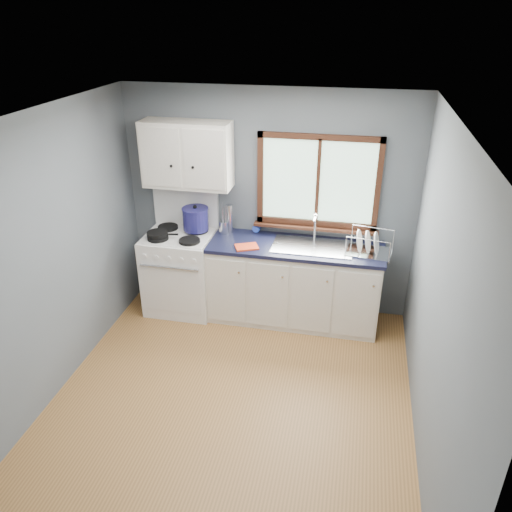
% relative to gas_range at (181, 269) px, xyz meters
% --- Properties ---
extents(floor, '(3.20, 3.60, 0.02)m').
position_rel_gas_range_xyz_m(floor, '(0.95, -1.47, -0.50)').
color(floor, '#A06D39').
rests_on(floor, ground).
extents(ceiling, '(3.20, 3.60, 0.02)m').
position_rel_gas_range_xyz_m(ceiling, '(0.95, -1.47, 2.02)').
color(ceiling, white).
rests_on(ceiling, wall_back).
extents(wall_back, '(3.20, 0.02, 2.50)m').
position_rel_gas_range_xyz_m(wall_back, '(0.95, 0.34, 0.76)').
color(wall_back, slate).
rests_on(wall_back, ground).
extents(wall_front, '(3.20, 0.02, 2.50)m').
position_rel_gas_range_xyz_m(wall_front, '(0.95, -3.28, 0.76)').
color(wall_front, slate).
rests_on(wall_front, ground).
extents(wall_left, '(0.02, 3.60, 2.50)m').
position_rel_gas_range_xyz_m(wall_left, '(-0.66, -1.47, 0.76)').
color(wall_left, slate).
rests_on(wall_left, ground).
extents(wall_right, '(0.02, 3.60, 2.50)m').
position_rel_gas_range_xyz_m(wall_right, '(2.56, -1.47, 0.76)').
color(wall_right, slate).
rests_on(wall_right, ground).
extents(gas_range, '(0.76, 0.69, 1.36)m').
position_rel_gas_range_xyz_m(gas_range, '(0.00, 0.00, 0.00)').
color(gas_range, white).
rests_on(gas_range, floor).
extents(base_cabinets, '(1.85, 0.60, 0.88)m').
position_rel_gas_range_xyz_m(base_cabinets, '(1.31, 0.02, -0.08)').
color(base_cabinets, silver).
rests_on(base_cabinets, floor).
extents(countertop, '(1.89, 0.64, 0.04)m').
position_rel_gas_range_xyz_m(countertop, '(1.31, 0.02, 0.41)').
color(countertop, black).
rests_on(countertop, base_cabinets).
extents(sink, '(0.84, 0.46, 0.44)m').
position_rel_gas_range_xyz_m(sink, '(1.49, 0.02, 0.37)').
color(sink, silver).
rests_on(sink, countertop).
extents(window, '(1.36, 0.10, 1.03)m').
position_rel_gas_range_xyz_m(window, '(1.48, 0.30, 0.98)').
color(window, '#9EC6A8').
rests_on(window, wall_back).
extents(upper_cabinets, '(0.95, 0.35, 0.70)m').
position_rel_gas_range_xyz_m(upper_cabinets, '(0.10, 0.15, 1.31)').
color(upper_cabinets, silver).
rests_on(upper_cabinets, wall_back).
extents(skillet, '(0.36, 0.26, 0.05)m').
position_rel_gas_range_xyz_m(skillet, '(-0.19, -0.14, 0.49)').
color(skillet, black).
rests_on(skillet, gas_range).
extents(stockpot, '(0.39, 0.39, 0.29)m').
position_rel_gas_range_xyz_m(stockpot, '(0.17, 0.12, 0.60)').
color(stockpot, navy).
rests_on(stockpot, gas_range).
extents(utensil_crock, '(0.12, 0.12, 0.36)m').
position_rel_gas_range_xyz_m(utensil_crock, '(0.48, 0.18, 0.50)').
color(utensil_crock, silver).
rests_on(utensil_crock, countertop).
extents(thermos, '(0.08, 0.08, 0.33)m').
position_rel_gas_range_xyz_m(thermos, '(0.53, 0.22, 0.59)').
color(thermos, silver).
rests_on(thermos, countertop).
extents(soap_bottle, '(0.09, 0.09, 0.23)m').
position_rel_gas_range_xyz_m(soap_bottle, '(0.82, 0.24, 0.54)').
color(soap_bottle, blue).
rests_on(soap_bottle, countertop).
extents(dish_towel, '(0.29, 0.25, 0.02)m').
position_rel_gas_range_xyz_m(dish_towel, '(0.81, -0.14, 0.43)').
color(dish_towel, red).
rests_on(dish_towel, countertop).
extents(dish_rack, '(0.50, 0.41, 0.24)m').
position_rel_gas_range_xyz_m(dish_rack, '(2.07, -0.00, 0.49)').
color(dish_rack, silver).
rests_on(dish_rack, countertop).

